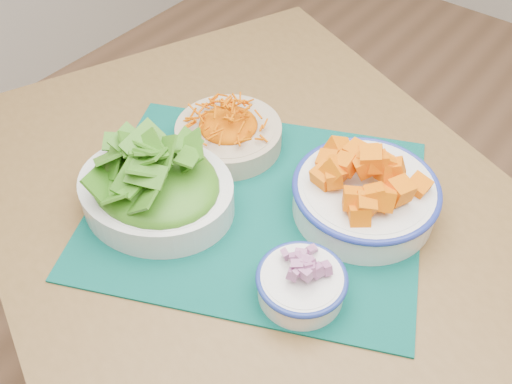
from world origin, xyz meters
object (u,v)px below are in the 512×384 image
(squash_bowl, at_px, (367,186))
(carrot_bowl, at_px, (228,130))
(placemat, at_px, (256,206))
(lettuce_bowl, at_px, (155,181))
(table, at_px, (286,281))
(onion_bowl, at_px, (302,281))

(squash_bowl, bearing_deg, carrot_bowl, -177.45)
(placemat, distance_m, squash_bowl, 0.18)
(lettuce_bowl, bearing_deg, placemat, 23.66)
(carrot_bowl, xyz_separation_m, lettuce_bowl, (0.01, -0.18, 0.02))
(table, height_order, lettuce_bowl, lettuce_bowl)
(carrot_bowl, height_order, squash_bowl, squash_bowl)
(table, height_order, carrot_bowl, carrot_bowl)
(table, bearing_deg, squash_bowl, 89.15)
(placemat, xyz_separation_m, onion_bowl, (0.15, -0.09, 0.03))
(onion_bowl, bearing_deg, carrot_bowl, 147.61)
(onion_bowl, bearing_deg, lettuce_bowl, -179.27)
(placemat, bearing_deg, table, -43.78)
(onion_bowl, bearing_deg, table, 136.22)
(table, height_order, onion_bowl, onion_bowl)
(placemat, relative_size, onion_bowl, 3.79)
(table, xyz_separation_m, onion_bowl, (0.07, -0.06, 0.13))
(table, distance_m, onion_bowl, 0.16)
(placemat, height_order, carrot_bowl, carrot_bowl)
(table, xyz_separation_m, carrot_bowl, (-0.21, 0.11, 0.13))
(squash_bowl, distance_m, onion_bowl, 0.19)
(table, relative_size, placemat, 2.74)
(table, relative_size, squash_bowl, 4.92)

